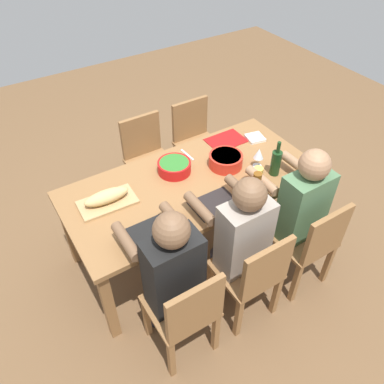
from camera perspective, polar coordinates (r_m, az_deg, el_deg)
The scene contains 24 objects.
ground_plane at distance 3.42m, azimuth -0.00°, elevation -7.85°, with size 8.00×8.00×0.00m, color brown.
dining_table at distance 2.95m, azimuth -0.00°, elevation 0.44°, with size 1.92×0.91×0.74m.
chair_far_right at distance 3.80m, azimuth 0.51°, elevation 7.88°, with size 0.40×0.40×0.85m.
chair_near_right at distance 2.94m, azimuth 17.18°, elevation -7.05°, with size 0.40×0.40×0.85m.
diner_near_right at distance 2.86m, azimuth 15.48°, elevation -1.94°, with size 0.41×0.53×1.20m.
chair_near_left at distance 2.48m, azimuth -0.81°, elevation -17.31°, with size 0.40×0.40×0.85m.
diner_near_left at distance 2.39m, azimuth -3.21°, elevation -11.45°, with size 0.41×0.53×1.20m.
chair_far_center at distance 3.59m, azimuth -6.65°, elevation 5.30°, with size 0.40×0.40×0.85m.
chair_near_center at distance 2.67m, azimuth 9.13°, elevation -11.88°, with size 0.40×0.40×0.85m.
diner_near_center at distance 2.58m, azimuth 7.07°, elevation -6.35°, with size 0.41×0.53×1.20m.
serving_bowl_greens at distance 2.95m, azimuth -2.64°, elevation 3.82°, with size 0.26×0.26×0.09m.
serving_bowl_pasta at distance 3.02m, azimuth 5.02°, elevation 4.80°, with size 0.26×0.26×0.10m.
cutting_board at distance 2.77m, azimuth -12.39°, elevation -1.50°, with size 0.40×0.22×0.02m, color tan.
bread_loaf at distance 2.73m, azimuth -12.55°, elevation -0.67°, with size 0.32×0.11×0.09m, color tan.
wine_bottle at distance 2.96m, azimuth 12.30°, elevation 4.32°, with size 0.08×0.08×0.29m.
beer_bottle at distance 2.72m, azimuth 9.48°, elevation 0.91°, with size 0.06×0.06×0.22m, color brown.
wine_glass at distance 3.01m, azimuth 9.85°, elevation 5.52°, with size 0.08×0.08×0.17m.
placemat_far_right at distance 3.33m, azimuth 5.05°, elevation 7.61°, with size 0.32×0.23×0.01m, color maroon.
cup_near_right at distance 2.96m, azimuth 9.78°, elevation 2.91°, with size 0.07×0.07×0.08m, color gold.
fork_near_right at distance 2.90m, azimuth 9.65°, elevation 1.12°, with size 0.02×0.17×0.01m, color silver.
placemat_near_left at distance 2.53m, azimuth -6.63°, elevation -6.17°, with size 0.32×0.23×0.01m, color black.
fork_far_center at distance 3.14m, azimuth -0.71°, elevation 5.52°, with size 0.02×0.17×0.01m, color silver.
placemat_near_center at distance 2.71m, azimuth 3.33°, elevation -1.75°, with size 0.32×0.23×0.01m, color black.
napkin_stack at distance 3.37m, azimuth 9.32°, elevation 7.91°, with size 0.14×0.14×0.02m, color white.
Camera 1 is at (-1.17, -1.86, 2.62)m, focal length 36.05 mm.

